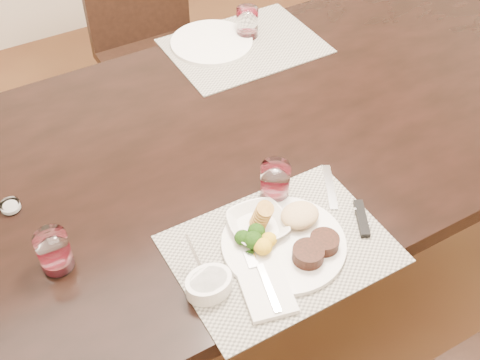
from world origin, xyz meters
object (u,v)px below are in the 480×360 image
dinner_plate (290,239)px  cracker_bowl (258,224)px  steak_knife (354,210)px  wine_glass_near (275,183)px  far_plate (212,42)px  chair_far (151,38)px

dinner_plate → cracker_bowl: (-0.04, 0.07, 0.00)m
steak_knife → wine_glass_near: size_ratio=2.55×
dinner_plate → far_plate: bearing=70.4°
cracker_bowl → far_plate: 0.77m
chair_far → wine_glass_near: size_ratio=9.59×
chair_far → steak_knife: chair_far is taller
dinner_plate → wine_glass_near: bearing=67.0°
chair_far → far_plate: 0.57m
steak_knife → far_plate: steak_knife is taller
chair_far → cracker_bowl: chair_far is taller
chair_far → far_plate: (0.01, -0.51, 0.26)m
chair_far → steak_knife: bearing=-91.9°
far_plate → dinner_plate: bearing=-106.0°
dinner_plate → steak_knife: size_ratio=1.13×
chair_far → far_plate: size_ratio=3.53×
steak_knife → wine_glass_near: 0.19m
steak_knife → far_plate: size_ratio=0.94×
dinner_plate → steak_knife: 0.18m
wine_glass_near → cracker_bowl: bearing=-141.5°
chair_far → wine_glass_near: 1.21m
cracker_bowl → wine_glass_near: size_ratio=1.54×
cracker_bowl → chair_far: bearing=78.1°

